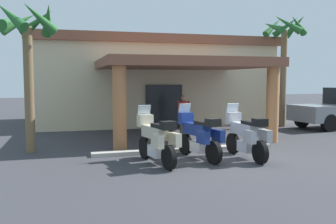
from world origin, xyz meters
name	(u,v)px	position (x,y,z in m)	size (l,w,h in m)	color
ground_plane	(224,156)	(0.00, 0.00, 0.00)	(80.00, 80.00, 0.00)	#38383D
motel_building	(150,80)	(0.04, 9.88, 2.31)	(12.77, 12.11, 4.54)	beige
motorcycle_cream	(157,139)	(-2.28, -0.47, 0.70)	(0.89, 2.20, 1.61)	black
motorcycle_blue	(199,136)	(-0.91, -0.20, 0.70)	(0.91, 2.19, 1.61)	black
motorcycle_silver	(246,135)	(0.47, -0.52, 0.70)	(0.72, 2.21, 1.61)	black
pedestrian	(184,111)	(0.35, 4.99, 0.96)	(0.49, 0.32, 1.67)	brown
palm_tree_near_portico	(285,41)	(5.88, 5.82, 4.22)	(2.03, 2.21, 5.59)	brown
palm_tree_roadside	(27,39)	(-5.79, 2.35, 3.64)	(2.01, 2.05, 4.81)	brown
curb_strip	(186,150)	(-0.91, 1.03, 0.06)	(6.13, 0.36, 0.12)	#ADA89E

